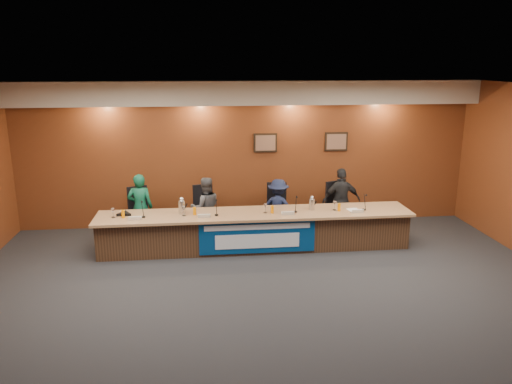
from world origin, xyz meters
The scene contains 39 objects.
floor centered at (0.00, 0.00, 0.00)m, with size 10.00×10.00×0.00m, color black.
ceiling centered at (0.00, 0.00, 3.20)m, with size 10.00×8.00×0.04m, color silver.
wall_back centered at (0.00, 4.00, 1.60)m, with size 10.00×0.04×3.20m, color #632E16.
soffit centered at (0.00, 3.75, 2.95)m, with size 10.00×0.50×0.50m, color beige.
dais_body centered at (0.00, 2.40, 0.35)m, with size 6.00×0.80×0.70m, color #412919.
dais_top centered at (0.00, 2.35, 0.72)m, with size 6.10×0.95×0.05m, color #9B714B.
banner centered at (0.00, 1.99, 0.38)m, with size 2.20×0.02×0.65m, color navy.
banner_text_upper centered at (0.00, 1.97, 0.58)m, with size 2.00×0.01×0.10m, color silver.
banner_text_lower centered at (0.00, 1.97, 0.30)m, with size 1.60×0.01×0.28m, color silver.
wall_photo_left centered at (0.40, 3.97, 1.85)m, with size 0.52×0.04×0.42m, color black.
wall_photo_right centered at (2.00, 3.97, 1.85)m, with size 0.52×0.04×0.42m, color black.
panelist_a centered at (-2.28, 3.12, 0.70)m, with size 0.51×0.34×1.40m, color #0E5037.
panelist_b centered at (-0.96, 3.12, 0.65)m, with size 0.63×0.49×1.30m, color #49494D.
panelist_c centered at (0.57, 3.12, 0.61)m, with size 0.79×0.45×1.22m, color #141C39.
panelist_d centered at (1.93, 3.12, 0.71)m, with size 0.83×0.35×1.42m, color black.
office_chair_a centered at (-2.28, 3.22, 0.48)m, with size 0.48×0.48×0.08m, color black.
office_chair_b centered at (-0.96, 3.22, 0.48)m, with size 0.48×0.48×0.08m, color black.
office_chair_c centered at (0.57, 3.22, 0.48)m, with size 0.48×0.48×0.08m, color black.
office_chair_d centered at (1.93, 3.22, 0.48)m, with size 0.48×0.48×0.08m, color black.
nameplate_a centered at (-2.27, 2.10, 0.80)m, with size 0.24×0.06×0.09m, color white.
microphone_a centered at (-2.13, 2.27, 0.76)m, with size 0.07×0.07×0.02m, color black.
juice_glass_a centered at (-2.50, 2.28, 0.82)m, with size 0.06×0.06×0.15m, color orange.
water_glass_a centered at (-2.69, 2.32, 0.84)m, with size 0.08×0.08×0.18m, color silver.
nameplate_b centered at (-0.99, 2.12, 0.80)m, with size 0.24×0.06×0.09m, color white.
microphone_b centered at (-0.76, 2.24, 0.76)m, with size 0.07×0.07×0.02m, color black.
juice_glass_b centered at (-1.17, 2.33, 0.82)m, with size 0.06×0.06×0.15m, color orange.
water_glass_b centered at (-1.37, 2.29, 0.84)m, with size 0.08×0.08×0.18m, color silver.
nameplate_c centered at (0.61, 2.11, 0.80)m, with size 0.24×0.06×0.09m, color white.
microphone_c centered at (0.78, 2.29, 0.76)m, with size 0.07×0.07×0.02m, color black.
juice_glass_c centered at (0.32, 2.27, 0.82)m, with size 0.06×0.06×0.15m, color orange.
water_glass_c centered at (0.19, 2.30, 0.84)m, with size 0.08×0.08×0.18m, color silver.
nameplate_d centered at (1.96, 2.10, 0.80)m, with size 0.24×0.06×0.09m, color white.
microphone_d centered at (2.15, 2.29, 0.76)m, with size 0.07×0.07×0.02m, color black.
juice_glass_d centered at (1.64, 2.27, 0.82)m, with size 0.06×0.06×0.15m, color orange.
water_glass_d centered at (1.56, 2.33, 0.84)m, with size 0.08×0.08×0.18m, color silver.
carafe_left centered at (-1.41, 2.43, 0.88)m, with size 0.13×0.13×0.26m, color silver.
carafe_right centered at (1.13, 2.42, 0.86)m, with size 0.11×0.11×0.23m, color silver.
speakerphone centered at (-2.50, 2.46, 0.78)m, with size 0.32×0.32×0.05m, color black.
paper_stack centered at (1.95, 2.27, 0.75)m, with size 0.22×0.30×0.01m, color white.
Camera 1 is at (-1.00, -6.84, 3.59)m, focal length 35.00 mm.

